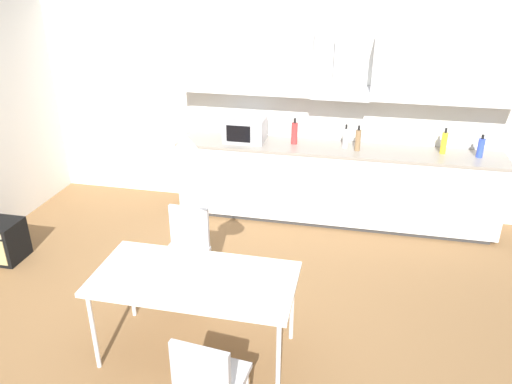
# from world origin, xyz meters

# --- Properties ---
(ground_plane) EXTENTS (8.59, 7.36, 0.02)m
(ground_plane) POSITION_xyz_m (0.00, 0.00, -0.01)
(ground_plane) COLOR brown
(wall_back) EXTENTS (6.87, 0.10, 2.58)m
(wall_back) POSITION_xyz_m (0.00, 2.50, 1.29)
(wall_back) COLOR silver
(wall_back) RESTS_ON ground_plane
(kitchen_counter) EXTENTS (3.79, 0.62, 0.94)m
(kitchen_counter) POSITION_xyz_m (0.90, 2.16, 0.47)
(kitchen_counter) COLOR #333333
(kitchen_counter) RESTS_ON ground_plane
(backsplash_tile) EXTENTS (3.77, 0.02, 0.51)m
(backsplash_tile) POSITION_xyz_m (0.90, 2.44, 1.19)
(backsplash_tile) COLOR silver
(backsplash_tile) RESTS_ON kitchen_counter
(upper_wall_cabinets) EXTENTS (3.77, 0.40, 0.68)m
(upper_wall_cabinets) POSITION_xyz_m (0.90, 2.28, 1.84)
(upper_wall_cabinets) COLOR silver
(microwave) EXTENTS (0.48, 0.35, 0.28)m
(microwave) POSITION_xyz_m (-0.20, 2.16, 1.08)
(microwave) COLOR #ADADB2
(microwave) RESTS_ON kitchen_counter
(bottle_blue) EXTENTS (0.07, 0.07, 0.26)m
(bottle_blue) POSITION_xyz_m (2.48, 2.17, 1.05)
(bottle_blue) COLOR blue
(bottle_blue) RESTS_ON kitchen_counter
(bottle_brown) EXTENTS (0.06, 0.06, 0.30)m
(bottle_brown) POSITION_xyz_m (1.14, 2.10, 1.06)
(bottle_brown) COLOR brown
(bottle_brown) RESTS_ON kitchen_counter
(bottle_yellow) EXTENTS (0.07, 0.07, 0.30)m
(bottle_yellow) POSITION_xyz_m (2.09, 2.21, 1.06)
(bottle_yellow) COLOR yellow
(bottle_yellow) RESTS_ON kitchen_counter
(bottle_red) EXTENTS (0.08, 0.08, 0.31)m
(bottle_red) POSITION_xyz_m (0.40, 2.18, 1.07)
(bottle_red) COLOR red
(bottle_red) RESTS_ON kitchen_counter
(bottle_white) EXTENTS (0.06, 0.06, 0.28)m
(bottle_white) POSITION_xyz_m (1.00, 2.17, 1.06)
(bottle_white) COLOR white
(bottle_white) RESTS_ON kitchen_counter
(dining_table) EXTENTS (1.55, 0.77, 0.73)m
(dining_table) POSITION_xyz_m (0.02, -0.44, 0.69)
(dining_table) COLOR silver
(dining_table) RESTS_ON ground_plane
(chair_near_right) EXTENTS (0.44, 0.44, 0.87)m
(chair_near_right) POSITION_xyz_m (0.36, -1.20, 0.53)
(chair_near_right) COLOR #B2B2B7
(chair_near_right) RESTS_ON ground_plane
(chair_far_left) EXTENTS (0.41, 0.41, 0.87)m
(chair_far_left) POSITION_xyz_m (-0.32, 0.33, 0.53)
(chair_far_left) COLOR #B2B2B7
(chair_far_left) RESTS_ON ground_plane
(pendant_lamp) EXTENTS (0.32, 0.32, 0.22)m
(pendant_lamp) POSITION_xyz_m (0.02, -0.44, 1.76)
(pendant_lamp) COLOR silver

